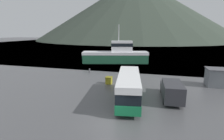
# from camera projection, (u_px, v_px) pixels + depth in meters

# --- Properties ---
(ground_plane) EXTENTS (400.00, 400.00, 0.00)m
(ground_plane) POSITION_uv_depth(u_px,v_px,m) (110.00, 123.00, 15.83)
(ground_plane) COLOR #4C4C4F
(water_surface) EXTENTS (240.00, 240.00, 0.00)m
(water_surface) POSITION_uv_depth(u_px,v_px,m) (156.00, 41.00, 147.40)
(water_surface) COLOR #475B6B
(water_surface) RESTS_ON ground
(hill_backdrop) EXTENTS (205.75, 205.75, 63.72)m
(hill_backdrop) POSITION_uv_depth(u_px,v_px,m) (135.00, 9.00, 189.55)
(hill_backdrop) COLOR #333D33
(hill_backdrop) RESTS_ON ground
(tour_bus) EXTENTS (4.09, 10.41, 3.18)m
(tour_bus) POSITION_uv_depth(u_px,v_px,m) (129.00, 86.00, 20.70)
(tour_bus) COLOR #146B3D
(tour_bus) RESTS_ON ground
(delivery_van) EXTENTS (2.61, 6.53, 2.28)m
(delivery_van) POSITION_uv_depth(u_px,v_px,m) (172.00, 90.00, 20.97)
(delivery_van) COLOR #2D2D33
(delivery_van) RESTS_ON ground
(fishing_boat) EXTENTS (17.48, 8.28, 9.87)m
(fishing_boat) POSITION_uv_depth(u_px,v_px,m) (116.00, 54.00, 45.95)
(fishing_boat) COLOR #1E5138
(fishing_boat) RESTS_ON water_surface
(storage_bin) EXTENTS (0.99, 1.02, 1.13)m
(storage_bin) POSITION_uv_depth(u_px,v_px,m) (109.00, 80.00, 27.58)
(storage_bin) COLOR olive
(storage_bin) RESTS_ON ground
(dock_kiosk) EXTENTS (2.81, 3.00, 2.71)m
(dock_kiosk) POSITION_uv_depth(u_px,v_px,m) (216.00, 77.00, 26.29)
(dock_kiosk) COLOR slate
(dock_kiosk) RESTS_ON ground
(mooring_bollard) EXTENTS (0.30, 0.30, 0.87)m
(mooring_bollard) POSITION_uv_depth(u_px,v_px,m) (89.00, 70.00, 35.03)
(mooring_bollard) COLOR #4C4C51
(mooring_bollard) RESTS_ON ground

